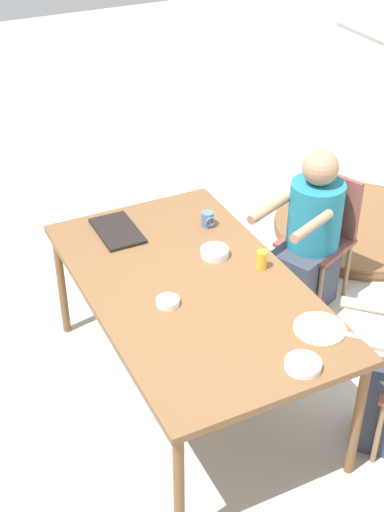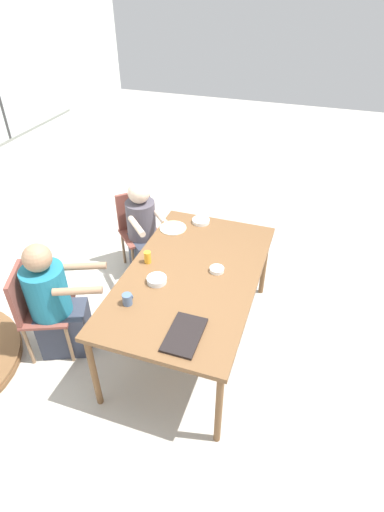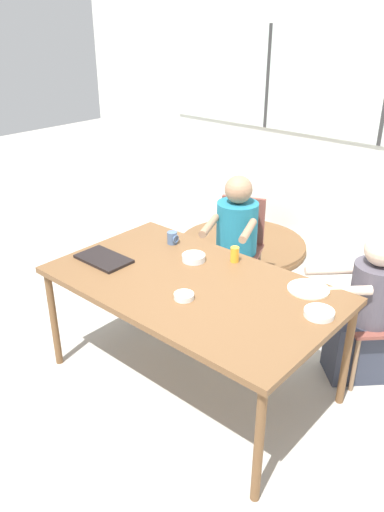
# 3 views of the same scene
# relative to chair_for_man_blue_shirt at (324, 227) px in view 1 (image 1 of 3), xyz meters

# --- Properties ---
(ground_plane) EXTENTS (16.00, 16.00, 0.00)m
(ground_plane) POSITION_rel_chair_for_man_blue_shirt_xyz_m (0.51, -1.22, -0.52)
(ground_plane) COLOR #B2ADA3
(dining_table) EXTENTS (1.82, 1.06, 0.78)m
(dining_table) POSITION_rel_chair_for_man_blue_shirt_xyz_m (0.51, -1.22, 0.21)
(dining_table) COLOR brown
(dining_table) RESTS_ON ground_plane
(chair_for_man_blue_shirt) EXTENTS (0.52, 0.52, 0.87)m
(chair_for_man_blue_shirt) POSITION_rel_chair_for_man_blue_shirt_xyz_m (0.00, 0.00, 0.00)
(chair_for_man_blue_shirt) COLOR brown
(chair_for_man_blue_shirt) RESTS_ON ground_plane
(person_man_blue_shirt) EXTENTS (0.55, 0.70, 1.12)m
(person_man_blue_shirt) POSITION_rel_chair_for_man_blue_shirt_xyz_m (0.07, -0.16, -0.02)
(person_man_blue_shirt) COLOR #333847
(person_man_blue_shirt) RESTS_ON ground_plane
(food_tray_dark) EXTENTS (0.37, 0.23, 0.02)m
(food_tray_dark) POSITION_rel_chair_for_man_blue_shirt_xyz_m (-0.14, -1.38, 0.27)
(food_tray_dark) COLOR black
(food_tray_dark) RESTS_ON dining_table
(coffee_mug) EXTENTS (0.08, 0.07, 0.09)m
(coffee_mug) POSITION_rel_chair_for_man_blue_shirt_xyz_m (0.03, -0.88, 0.30)
(coffee_mug) COLOR slate
(coffee_mug) RESTS_ON dining_table
(juice_glass) EXTENTS (0.06, 0.06, 0.11)m
(juice_glass) POSITION_rel_chair_for_man_blue_shirt_xyz_m (0.54, -0.81, 0.31)
(juice_glass) COLOR gold
(juice_glass) RESTS_ON dining_table
(bowl_white_shallow) EXTENTS (0.16, 0.16, 0.04)m
(bowl_white_shallow) POSITION_rel_chair_for_man_blue_shirt_xyz_m (0.32, -0.99, 0.28)
(bowl_white_shallow) COLOR silver
(bowl_white_shallow) RESTS_ON dining_table
(bowl_cereal) EXTENTS (0.12, 0.12, 0.03)m
(bowl_cereal) POSITION_rel_chair_for_man_blue_shirt_xyz_m (0.61, -1.40, 0.28)
(bowl_cereal) COLOR white
(bowl_cereal) RESTS_ON dining_table
(bowl_fruit) EXTENTS (0.17, 0.17, 0.04)m
(bowl_fruit) POSITION_rel_chair_for_man_blue_shirt_xyz_m (1.30, -1.05, 0.28)
(bowl_fruit) COLOR white
(bowl_fruit) RESTS_ON dining_table
(plate_tortillas) EXTENTS (0.25, 0.25, 0.01)m
(plate_tortillas) POSITION_rel_chair_for_man_blue_shirt_xyz_m (1.11, -0.83, 0.27)
(plate_tortillas) COLOR beige
(plate_tortillas) RESTS_ON dining_table
(folded_table_stack) EXTENTS (1.35, 1.35, 0.09)m
(folded_table_stack) POSITION_rel_chair_for_man_blue_shirt_xyz_m (-0.49, 0.74, -0.47)
(folded_table_stack) COLOR brown
(folded_table_stack) RESTS_ON ground_plane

